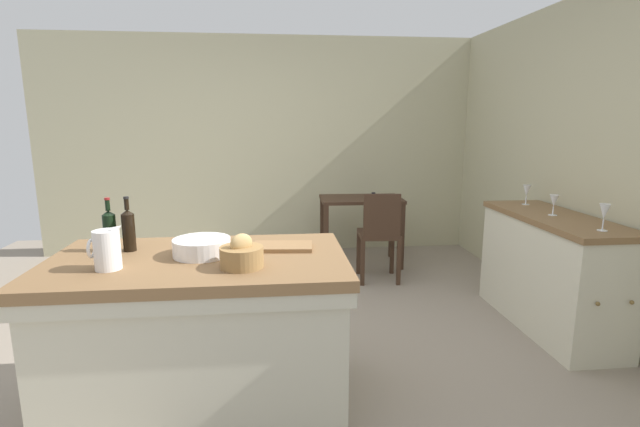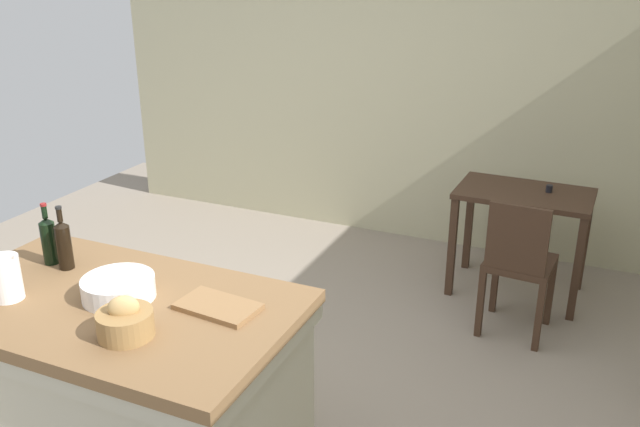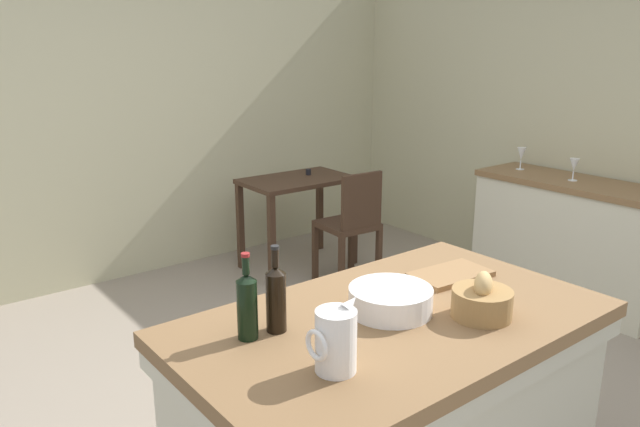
% 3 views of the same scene
% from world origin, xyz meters
% --- Properties ---
extents(ground_plane, '(6.76, 6.76, 0.00)m').
position_xyz_m(ground_plane, '(0.00, 0.00, 0.00)').
color(ground_plane, gray).
extents(wall_back, '(5.32, 0.12, 2.60)m').
position_xyz_m(wall_back, '(0.00, 2.60, 1.30)').
color(wall_back, '#B7B28E').
rests_on(wall_back, ground).
extents(wall_right, '(0.12, 5.20, 2.60)m').
position_xyz_m(wall_right, '(2.60, 0.00, 1.30)').
color(wall_right, '#B7B28E').
rests_on(wall_right, ground).
extents(island_table, '(1.63, 0.95, 0.88)m').
position_xyz_m(island_table, '(-0.32, -0.67, 0.47)').
color(island_table, brown).
rests_on(island_table, ground).
extents(side_cabinet, '(0.52, 1.40, 0.90)m').
position_xyz_m(side_cabinet, '(2.26, 0.09, 0.45)').
color(side_cabinet, brown).
rests_on(side_cabinet, ground).
extents(writing_desk, '(0.91, 0.58, 0.82)m').
position_xyz_m(writing_desk, '(1.09, 1.88, 0.64)').
color(writing_desk, '#3D281C').
rests_on(writing_desk, ground).
extents(wooden_chair, '(0.43, 0.43, 0.92)m').
position_xyz_m(wooden_chair, '(1.16, 1.27, 0.51)').
color(wooden_chair, '#3D281C').
rests_on(wooden_chair, ground).
extents(pitcher, '(0.17, 0.13, 0.24)m').
position_xyz_m(pitcher, '(-0.74, -0.83, 0.98)').
color(pitcher, white).
rests_on(pitcher, island_table).
extents(wash_bowl, '(0.32, 0.32, 0.10)m').
position_xyz_m(wash_bowl, '(-0.30, -0.63, 0.93)').
color(wash_bowl, white).
rests_on(wash_bowl, island_table).
extents(bread_basket, '(0.22, 0.22, 0.18)m').
position_xyz_m(bread_basket, '(-0.07, -0.87, 0.94)').
color(bread_basket, olive).
rests_on(bread_basket, island_table).
extents(cutting_board, '(0.36, 0.23, 0.02)m').
position_xyz_m(cutting_board, '(0.15, -0.54, 0.89)').
color(cutting_board, olive).
rests_on(cutting_board, island_table).
extents(wine_bottle_dark, '(0.07, 0.07, 0.32)m').
position_xyz_m(wine_bottle_dark, '(-0.73, -0.49, 1.01)').
color(wine_bottle_dark, black).
rests_on(wine_bottle_dark, island_table).
extents(wine_bottle_amber, '(0.07, 0.07, 0.31)m').
position_xyz_m(wine_bottle_amber, '(-0.84, -0.48, 1.00)').
color(wine_bottle_amber, black).
rests_on(wine_bottle_amber, island_table).
extents(wine_glass_left, '(0.07, 0.07, 0.16)m').
position_xyz_m(wine_glass_left, '(2.24, 0.11, 1.01)').
color(wine_glass_left, white).
rests_on(wine_glass_left, side_cabinet).
extents(wine_glass_middle, '(0.07, 0.07, 0.17)m').
position_xyz_m(wine_glass_middle, '(2.28, 0.57, 1.02)').
color(wine_glass_middle, white).
rests_on(wine_glass_middle, side_cabinet).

